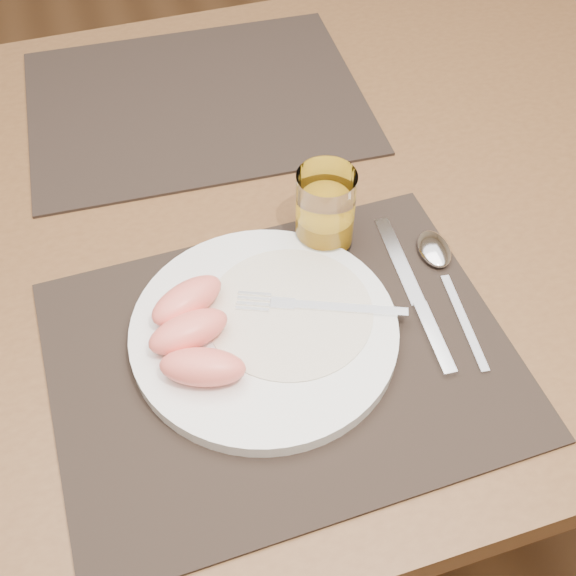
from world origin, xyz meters
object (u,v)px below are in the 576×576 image
Objects in this scene: spoon at (438,259)px; table at (247,255)px; fork at (306,306)px; knife at (419,304)px; placemat_far at (196,101)px; juice_glass at (325,214)px; plate at (264,331)px; placemat_near at (282,358)px.

table is at bearing 139.74° from spoon.
fork is 0.12m from knife.
table is 0.24m from placemat_far.
juice_glass is at bearing 60.95° from fork.
plate is at bearing -133.64° from juice_glass.
fork reaches higher than spoon.
placemat_far is at bearing 104.34° from juice_glass.
knife reaches higher than placemat_far.
placemat_near is 4.60× the size of juice_glass.
juice_glass is (-0.06, 0.12, 0.04)m from knife.
juice_glass is (0.09, 0.14, 0.05)m from placemat_near.
placemat_far is at bearing 88.10° from placemat_near.
knife is at bearing 6.63° from placemat_near.
knife is 0.14m from juice_glass.
juice_glass is at bearing 147.79° from spoon.
spoon is at bearing 9.34° from fork.
knife is (0.16, 0.02, 0.00)m from placemat_near.
fork reaches higher than table.
knife is at bearing -61.41° from juice_glass.
placemat_far is 2.34× the size of spoon.
juice_glass reaches higher than spoon.
spoon is (0.18, -0.15, 0.09)m from table.
juice_glass is (0.05, 0.10, 0.03)m from fork.
spoon is (0.21, 0.04, -0.00)m from plate.
placemat_near is 2.69× the size of fork.
table is 3.11× the size of placemat_far.
table is 0.24m from placemat_near.
knife is (0.12, -0.02, -0.02)m from fork.
placemat_far is (-0.01, 0.22, 0.09)m from table.
placemat_near is at bearing -161.54° from spoon.
fork is (0.02, -0.40, 0.02)m from placemat_far.
knife is 0.07m from spoon.
plate reaches higher than knife.
table is at bearing 84.47° from placemat_near.
juice_glass is at bearing -75.66° from placemat_far.
table is 0.17m from juice_glass.
spoon is 1.97× the size of juice_glass.
knife is at bearing -4.01° from plate.
placemat_far is (0.01, 0.44, 0.00)m from placemat_near.
juice_glass is (-0.11, 0.07, 0.04)m from spoon.
knife is (0.14, -0.20, 0.09)m from table.
plate reaches higher than table.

